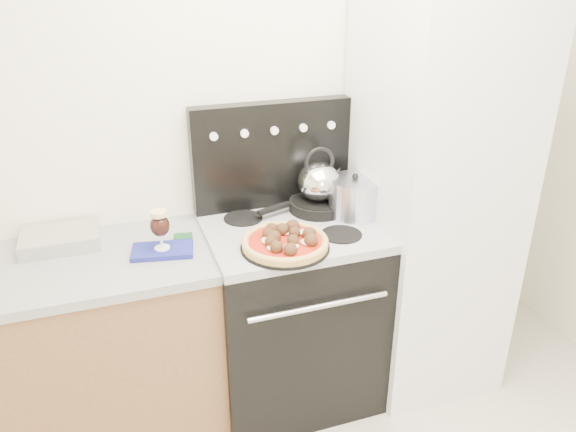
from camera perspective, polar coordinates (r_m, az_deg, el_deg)
name	(u,v)px	position (r m, az deg, el deg)	size (l,w,h in m)	color
room_shell	(367,254)	(1.61, 8.02, -3.89)	(3.52, 3.01, 2.52)	beige
base_cabinet	(46,363)	(2.70, -23.35, -13.57)	(1.45, 0.60, 0.86)	brown
countertop	(26,273)	(2.46, -25.11, -5.25)	(1.48, 0.63, 0.04)	#969696
stove_body	(291,316)	(2.75, 0.27, -10.10)	(0.76, 0.65, 0.88)	black
cooktop	(291,231)	(2.52, 0.29, -1.49)	(0.76, 0.65, 0.04)	#ADADB2
backguard	(272,155)	(2.66, -1.67, 6.24)	(0.76, 0.08, 0.50)	black
fridge	(431,202)	(2.77, 14.28, 1.37)	(0.64, 0.68, 1.90)	silver
foil_sheet	(61,239)	(2.57, -22.09, -2.15)	(0.32, 0.23, 0.06)	white
oven_mitt	(163,251)	(2.39, -12.63, -3.45)	(0.25, 0.14, 0.02)	navy
beer_glass	(160,230)	(2.34, -12.85, -1.36)	(0.08, 0.08, 0.17)	black
pizza_pan	(285,247)	(2.32, -0.30, -3.18)	(0.37, 0.37, 0.01)	black
pizza	(285,240)	(2.31, -0.30, -2.50)	(0.36, 0.36, 0.05)	#E4BB6A
skillet	(318,205)	(2.67, 3.10, 1.12)	(0.28, 0.28, 0.05)	black
tea_kettle	(319,179)	(2.62, 3.17, 3.82)	(0.20, 0.20, 0.22)	silver
stock_pot	(354,198)	(2.61, 6.73, 1.81)	(0.23, 0.23, 0.17)	silver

